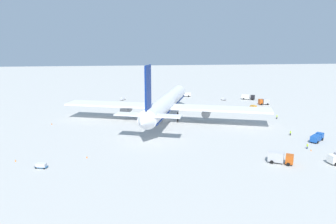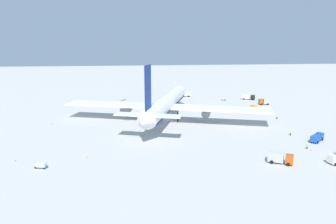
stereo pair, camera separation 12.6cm
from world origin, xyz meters
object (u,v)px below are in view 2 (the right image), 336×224
(traffic_cone_3, at_px, (52,124))
(airliner, at_px, (165,104))
(traffic_cone_2, at_px, (87,157))
(service_truck_1, at_px, (317,137))
(ground_worker_0, at_px, (290,133))
(baggage_cart_1, at_px, (224,99))
(ground_worker_1, at_px, (277,117))
(service_truck_4, at_px, (185,94))
(traffic_cone_0, at_px, (311,150))
(service_truck_3, at_px, (264,101))
(baggage_cart_0, at_px, (123,99))
(traffic_cone_1, at_px, (15,160))
(ground_worker_2, at_px, (307,146))
(baggage_cart_2, at_px, (41,165))
(service_van, at_px, (254,107))
(service_truck_2, at_px, (280,157))
(service_truck_0, at_px, (248,97))

(traffic_cone_3, bearing_deg, airliner, -89.10)
(traffic_cone_2, bearing_deg, service_truck_1, -84.94)
(traffic_cone_3, bearing_deg, ground_worker_0, -106.58)
(baggage_cart_1, xyz_separation_m, ground_worker_1, (-43.78, -9.12, 0.17))
(service_truck_4, height_order, traffic_cone_0, service_truck_4)
(service_truck_1, height_order, service_truck_3, service_truck_3)
(service_truck_1, distance_m, traffic_cone_2, 70.02)
(airliner, relative_size, ground_worker_0, 49.09)
(baggage_cart_0, relative_size, traffic_cone_0, 5.52)
(airliner, relative_size, traffic_cone_1, 143.05)
(traffic_cone_3, bearing_deg, baggage_cart_1, -62.16)
(service_truck_4, distance_m, traffic_cone_2, 103.11)
(baggage_cart_1, distance_m, ground_worker_2, 80.04)
(traffic_cone_0, bearing_deg, baggage_cart_2, 92.85)
(service_van, height_order, traffic_cone_2, service_van)
(baggage_cart_0, bearing_deg, baggage_cart_2, 168.53)
(ground_worker_1, height_order, traffic_cone_3, ground_worker_1)
(service_truck_2, xyz_separation_m, baggage_cart_1, (89.76, -12.03, -0.88))
(baggage_cart_1, bearing_deg, service_van, -164.94)
(ground_worker_1, xyz_separation_m, traffic_cone_1, (-36.30, 89.02, -0.63))
(service_truck_0, bearing_deg, baggage_cart_1, 92.31)
(service_truck_1, bearing_deg, baggage_cart_0, 37.39)
(traffic_cone_1, height_order, traffic_cone_3, same)
(service_truck_0, distance_m, baggage_cart_1, 13.75)
(service_truck_3, height_order, ground_worker_1, service_truck_3)
(service_truck_0, bearing_deg, service_truck_1, 175.63)
(service_truck_3, bearing_deg, traffic_cone_0, 167.45)
(airliner, relative_size, traffic_cone_3, 143.05)
(baggage_cart_0, height_order, ground_worker_1, ground_worker_1)
(traffic_cone_1, bearing_deg, service_van, -57.65)
(airliner, xyz_separation_m, baggage_cart_0, (47.87, 17.41, -5.98))
(baggage_cart_2, bearing_deg, traffic_cone_1, 55.63)
(service_truck_3, bearing_deg, baggage_cart_0, 73.14)
(service_truck_2, xyz_separation_m, baggage_cart_0, (96.46, 41.31, -0.79))
(traffic_cone_2, distance_m, traffic_cone_3, 41.82)
(service_truck_2, bearing_deg, ground_worker_0, -32.91)
(baggage_cart_2, bearing_deg, airliner, -39.19)
(service_van, bearing_deg, ground_worker_1, -172.82)
(service_truck_2, bearing_deg, service_truck_3, -20.63)
(airliner, relative_size, service_truck_3, 15.99)
(service_truck_1, bearing_deg, service_truck_3, -7.96)
(traffic_cone_1, bearing_deg, traffic_cone_2, -89.16)
(traffic_cone_2, bearing_deg, baggage_cart_1, -37.71)
(service_truck_1, xyz_separation_m, baggage_cart_0, (80.33, 61.39, -0.47))
(baggage_cart_1, bearing_deg, traffic_cone_1, 135.06)
(service_truck_2, xyz_separation_m, service_van, (64.58, -18.81, -0.58))
(traffic_cone_3, bearing_deg, traffic_cone_2, -155.19)
(baggage_cart_0, distance_m, ground_worker_0, 92.33)
(traffic_cone_1, bearing_deg, ground_worker_2, -89.96)
(service_truck_3, xyz_separation_m, service_van, (-10.76, 9.55, -0.60))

